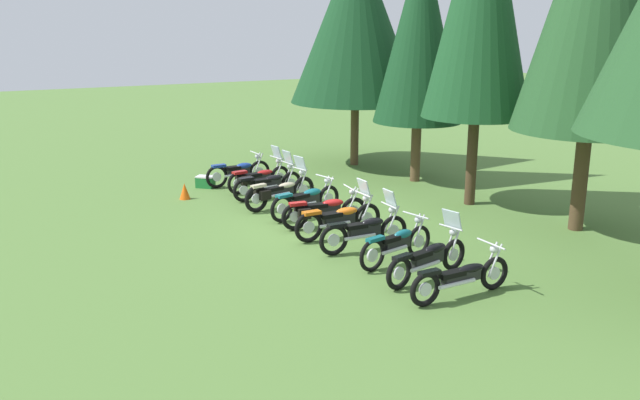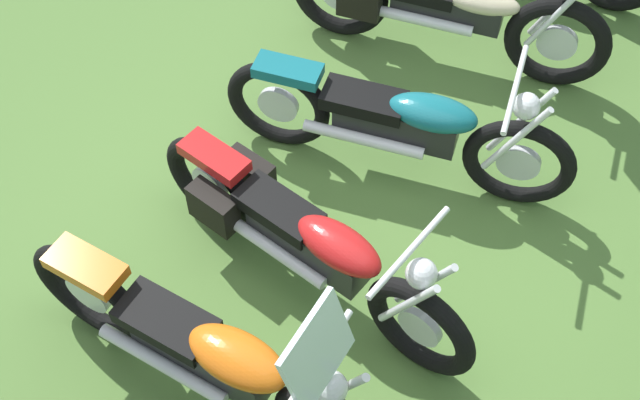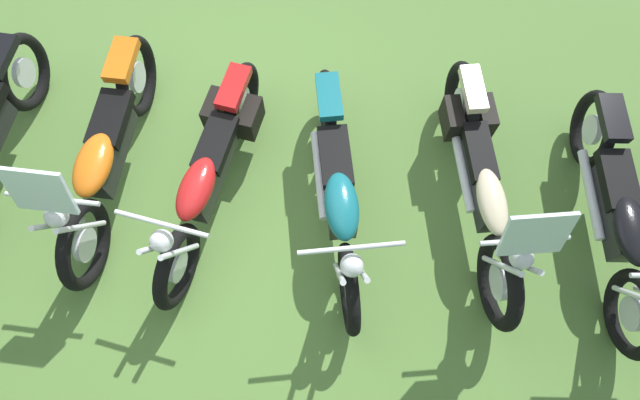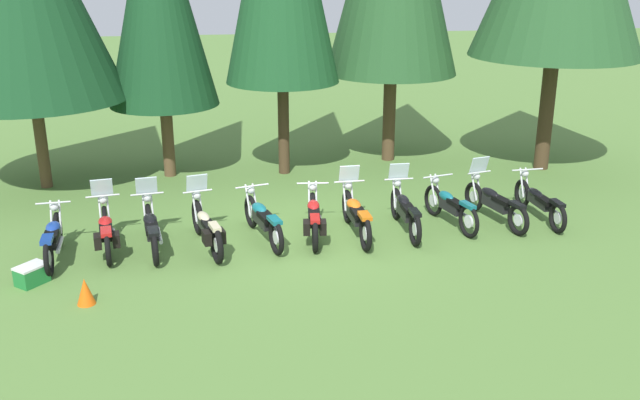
% 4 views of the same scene
% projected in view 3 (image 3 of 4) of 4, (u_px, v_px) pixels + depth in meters
% --- Properties ---
extents(ground_plane, '(80.00, 80.00, 0.00)m').
position_uv_depth(ground_plane, '(230.00, 196.00, 4.70)').
color(ground_plane, '#547A38').
extents(motorcycle_2, '(0.70, 2.34, 1.36)m').
position_uv_depth(motorcycle_2, '(618.00, 214.00, 4.14)').
color(motorcycle_2, black).
rests_on(motorcycle_2, ground_plane).
extents(motorcycle_3, '(0.86, 2.38, 1.39)m').
position_uv_depth(motorcycle_3, '(480.00, 179.00, 4.25)').
color(motorcycle_3, black).
rests_on(motorcycle_3, ground_plane).
extents(motorcycle_4, '(0.90, 2.33, 1.02)m').
position_uv_depth(motorcycle_4, '(338.00, 191.00, 4.21)').
color(motorcycle_4, black).
rests_on(motorcycle_4, ground_plane).
extents(motorcycle_5, '(0.73, 2.33, 1.01)m').
position_uv_depth(motorcycle_5, '(211.00, 169.00, 4.30)').
color(motorcycle_5, black).
rests_on(motorcycle_5, ground_plane).
extents(motorcycle_6, '(0.68, 2.41, 1.39)m').
position_uv_depth(motorcycle_6, '(107.00, 152.00, 4.33)').
color(motorcycle_6, black).
rests_on(motorcycle_6, ground_plane).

